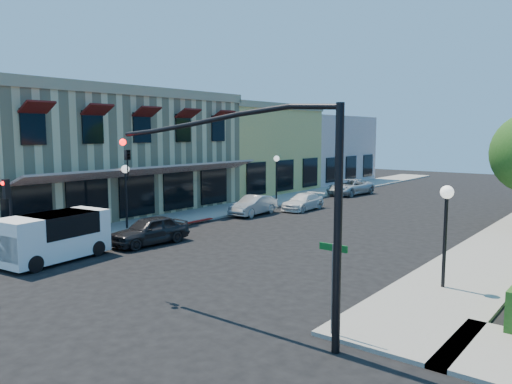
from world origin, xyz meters
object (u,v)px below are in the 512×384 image
Objects in this scene: signal_mast_arm at (265,180)px; secondary_signal at (8,202)px; white_van at (52,234)px; parked_car_c at (303,202)px; lamppost_left_near at (126,180)px; parked_car_d at (350,187)px; lamppost_left_far at (276,167)px; parked_car_b at (253,205)px; parked_car_a at (150,230)px; street_name_sign at (333,274)px; lamppost_right_near at (446,210)px.

signal_mast_arm is 13.97m from secondary_signal.
white_van reaches higher than parked_car_c.
lamppost_left_near is 12.75m from parked_car_c.
white_van is 0.95× the size of parked_car_d.
parked_car_b is at bearing -68.18° from lamppost_left_far.
white_van is at bearing 177.69° from signal_mast_arm.
parked_car_d is at bearing 97.83° from parked_car_a.
secondary_signal is at bearing -177.07° from street_name_sign.
secondary_signal is 17.77m from lamppost_right_near.
parked_car_b is at bearing 74.43° from lamppost_left_near.
parked_car_d is at bearing 97.01° from parked_car_c.
secondary_signal is 2.82m from white_van.
lamppost_left_near reaches higher than parked_car_b.
lamppost_left_near and lamppost_right_near have the same top height.
parked_car_c is (-13.30, 12.00, -2.18)m from lamppost_right_near.
lamppost_left_far is (-14.36, 20.50, -1.35)m from signal_mast_arm.
parked_car_d reaches higher than parked_car_a.
parked_car_a is 23.16m from parked_car_d.
parked_car_b is (2.30, 8.26, -2.11)m from lamppost_left_near.
lamppost_left_near is 21.83m from parked_car_d.
signal_mast_arm is at bearing -20.74° from parked_car_a.
lamppost_right_near is at bearing 10.85° from parked_car_a.
secondary_signal is 0.84× the size of parked_car_a.
lamppost_left_far is 0.90× the size of parked_car_a.
street_name_sign is 0.63× the size of parked_car_a.
street_name_sign is at bearing -14.86° from parked_car_a.
parked_car_d is at bearing 83.92° from lamppost_left_near.
lamppost_left_near is at bearing 180.00° from lamppost_right_near.
signal_mast_arm is 30.78m from parked_car_d.
parked_car_a is at bearing 154.89° from signal_mast_arm.
lamppost_left_near reaches higher than street_name_sign.
secondary_signal reaches higher than parked_car_a.
lamppost_right_near is (1.00, 5.80, 1.04)m from street_name_sign.
lamppost_right_near reaches higher than secondary_signal.
lamppost_left_far is (-16.00, 19.80, 1.04)m from street_name_sign.
white_van is at bearing -94.34° from parked_car_a.
lamppost_left_near is at bearing 160.07° from street_name_sign.
lamppost_left_far is at bearing 125.00° from signal_mast_arm.
parked_car_a is (-13.30, -1.51, -2.06)m from lamppost_right_near.
lamppost_right_near is 0.74× the size of parked_car_d.
street_name_sign is 17.05m from lamppost_left_near.
lamppost_left_near reaches higher than parked_car_a.
street_name_sign is 0.70× the size of lamppost_right_near.
parked_car_d is (2.30, 21.61, -2.06)m from lamppost_left_near.
lamppost_left_near reaches higher than parked_car_d.
parked_car_b is at bearing 83.09° from secondary_signal.
white_van is 1.21× the size of parked_car_b.
white_van is at bearing -82.33° from parked_car_d.
street_name_sign is 30.66m from parked_car_d.
lamppost_left_far is 6.54m from parked_car_b.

